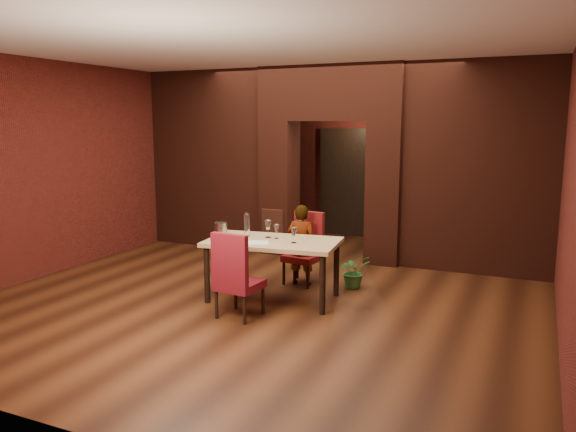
% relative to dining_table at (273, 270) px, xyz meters
% --- Properties ---
extents(floor, '(8.00, 8.00, 0.00)m').
position_rel_dining_table_xyz_m(floor, '(-0.13, 0.51, -0.39)').
color(floor, '#442211').
rests_on(floor, ground).
extents(ceiling, '(7.00, 8.00, 0.04)m').
position_rel_dining_table_xyz_m(ceiling, '(-0.13, 0.51, 2.81)').
color(ceiling, silver).
rests_on(ceiling, ground).
extents(wall_back, '(7.00, 0.04, 3.20)m').
position_rel_dining_table_xyz_m(wall_back, '(-0.13, 4.51, 1.21)').
color(wall_back, maroon).
rests_on(wall_back, ground).
extents(wall_front, '(7.00, 0.04, 3.20)m').
position_rel_dining_table_xyz_m(wall_front, '(-0.13, -3.49, 1.21)').
color(wall_front, maroon).
rests_on(wall_front, ground).
extents(wall_left, '(0.04, 8.00, 3.20)m').
position_rel_dining_table_xyz_m(wall_left, '(-3.63, 0.51, 1.21)').
color(wall_left, maroon).
rests_on(wall_left, ground).
extents(wall_right, '(0.04, 8.00, 3.20)m').
position_rel_dining_table_xyz_m(wall_right, '(3.37, 0.51, 1.21)').
color(wall_right, maroon).
rests_on(wall_right, ground).
extents(pillar_left, '(0.55, 0.55, 2.30)m').
position_rel_dining_table_xyz_m(pillar_left, '(-1.08, 2.51, 0.76)').
color(pillar_left, maroon).
rests_on(pillar_left, ground).
extents(pillar_right, '(0.55, 0.55, 2.30)m').
position_rel_dining_table_xyz_m(pillar_right, '(0.82, 2.51, 0.76)').
color(pillar_right, maroon).
rests_on(pillar_right, ground).
extents(lintel, '(2.45, 0.55, 0.90)m').
position_rel_dining_table_xyz_m(lintel, '(-0.13, 2.51, 2.36)').
color(lintel, maroon).
rests_on(lintel, ground).
extents(wing_wall_left, '(2.28, 0.35, 3.20)m').
position_rel_dining_table_xyz_m(wing_wall_left, '(-2.49, 2.51, 1.21)').
color(wing_wall_left, maroon).
rests_on(wing_wall_left, ground).
extents(wing_wall_right, '(2.28, 0.35, 3.20)m').
position_rel_dining_table_xyz_m(wing_wall_right, '(2.23, 2.51, 1.21)').
color(wing_wall_right, maroon).
rests_on(wing_wall_right, ground).
extents(vent_panel, '(0.40, 0.03, 0.50)m').
position_rel_dining_table_xyz_m(vent_panel, '(-1.08, 2.22, 0.16)').
color(vent_panel, brown).
rests_on(vent_panel, ground).
extents(rear_door, '(0.90, 0.08, 2.10)m').
position_rel_dining_table_xyz_m(rear_door, '(-0.53, 4.45, 0.66)').
color(rear_door, black).
rests_on(rear_door, ground).
extents(rear_door_frame, '(1.02, 0.04, 2.22)m').
position_rel_dining_table_xyz_m(rear_door_frame, '(-0.53, 4.41, 0.66)').
color(rear_door_frame, black).
rests_on(rear_door_frame, ground).
extents(dining_table, '(1.78, 1.15, 0.79)m').
position_rel_dining_table_xyz_m(dining_table, '(0.00, 0.00, 0.00)').
color(dining_table, tan).
rests_on(dining_table, ground).
extents(chair_far, '(0.51, 0.51, 1.02)m').
position_rel_dining_table_xyz_m(chair_far, '(0.07, 0.83, 0.12)').
color(chair_far, maroon).
rests_on(chair_far, ground).
extents(chair_near, '(0.51, 0.51, 1.04)m').
position_rel_dining_table_xyz_m(chair_near, '(-0.07, -0.76, 0.12)').
color(chair_near, maroon).
rests_on(chair_near, ground).
extents(person_seated, '(0.44, 0.31, 1.15)m').
position_rel_dining_table_xyz_m(person_seated, '(0.07, 0.78, 0.18)').
color(person_seated, white).
rests_on(person_seated, ground).
extents(wine_glass_a, '(0.09, 0.09, 0.23)m').
position_rel_dining_table_xyz_m(wine_glass_a, '(-0.13, 0.12, 0.51)').
color(wine_glass_a, white).
rests_on(wine_glass_a, dining_table).
extents(wine_glass_b, '(0.07, 0.07, 0.18)m').
position_rel_dining_table_xyz_m(wine_glass_b, '(-0.00, 0.12, 0.49)').
color(wine_glass_b, white).
rests_on(wine_glass_b, dining_table).
extents(wine_glass_c, '(0.08, 0.08, 0.20)m').
position_rel_dining_table_xyz_m(wine_glass_c, '(0.31, -0.04, 0.49)').
color(wine_glass_c, silver).
rests_on(wine_glass_c, dining_table).
extents(tasting_sheet, '(0.40, 0.36, 0.00)m').
position_rel_dining_table_xyz_m(tasting_sheet, '(-0.13, -0.23, 0.40)').
color(tasting_sheet, silver).
rests_on(tasting_sheet, dining_table).
extents(wine_bucket, '(0.17, 0.17, 0.21)m').
position_rel_dining_table_xyz_m(wine_bucket, '(-0.67, -0.17, 0.50)').
color(wine_bucket, '#B7B8BF').
rests_on(wine_bucket, dining_table).
extents(water_bottle, '(0.08, 0.08, 0.32)m').
position_rel_dining_table_xyz_m(water_bottle, '(-0.42, 0.08, 0.55)').
color(water_bottle, white).
rests_on(water_bottle, dining_table).
extents(potted_plant, '(0.56, 0.54, 0.47)m').
position_rel_dining_table_xyz_m(potted_plant, '(0.81, 0.92, -0.16)').
color(potted_plant, '#316D2E').
rests_on(potted_plant, ground).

